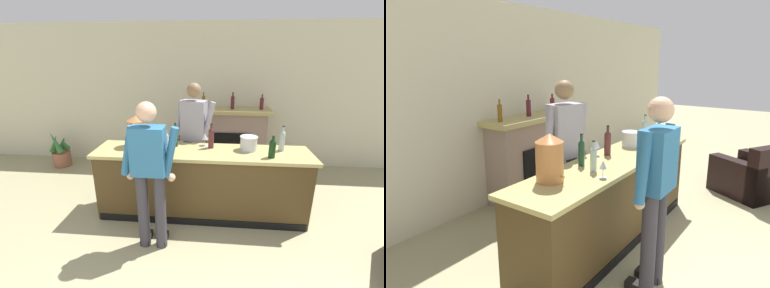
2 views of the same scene
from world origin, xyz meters
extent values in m
cube|color=beige|center=(0.00, 4.48, 1.38)|extent=(12.00, 0.07, 2.75)
cube|color=#49351A|center=(0.18, 2.55, 0.45)|extent=(2.79, 0.58, 0.91)
cube|color=tan|center=(0.18, 2.55, 0.93)|extent=(2.86, 0.65, 0.04)
cube|color=black|center=(0.18, 2.26, 0.05)|extent=(2.73, 0.01, 0.10)
cube|color=gray|center=(0.65, 4.23, 0.56)|extent=(1.28, 0.44, 1.13)
cube|color=black|center=(0.65, 4.00, 0.42)|extent=(0.71, 0.02, 0.72)
cube|color=tan|center=(0.65, 4.21, 1.16)|extent=(1.44, 0.52, 0.07)
cylinder|color=brown|center=(0.11, 4.21, 1.31)|extent=(0.06, 0.06, 0.22)
cylinder|color=brown|center=(0.11, 4.21, 1.46)|extent=(0.02, 0.02, 0.07)
cylinder|color=#4D1721|center=(0.65, 4.21, 1.32)|extent=(0.07, 0.07, 0.23)
cylinder|color=#4D1721|center=(0.65, 4.21, 1.47)|extent=(0.03, 0.03, 0.08)
cylinder|color=#5A1C24|center=(1.19, 4.21, 1.30)|extent=(0.07, 0.07, 0.21)
cylinder|color=#5A1C24|center=(1.19, 4.21, 1.44)|extent=(0.03, 0.03, 0.07)
cylinder|color=#8F5841|center=(-2.77, 3.98, 0.15)|extent=(0.35, 0.35, 0.30)
cylinder|color=#332319|center=(-2.77, 3.98, 0.29)|extent=(0.31, 0.31, 0.02)
cone|color=#347137|center=(-2.67, 4.00, 0.46)|extent=(0.16, 0.30, 0.32)
cone|color=#2C7231|center=(-2.75, 4.07, 0.46)|extent=(0.25, 0.16, 0.31)
cone|color=#33692B|center=(-2.87, 3.97, 0.47)|extent=(0.16, 0.33, 0.35)
cone|color=#336C37|center=(-2.76, 3.85, 0.54)|extent=(0.28, 0.14, 0.45)
cylinder|color=#39353E|center=(-0.25, 1.84, 0.47)|extent=(0.13, 0.13, 0.94)
cube|color=black|center=(-0.24, 1.91, 0.04)|extent=(0.10, 0.24, 0.07)
cylinder|color=#39353E|center=(-0.45, 1.84, 0.47)|extent=(0.13, 0.13, 0.94)
cube|color=black|center=(-0.44, 1.91, 0.04)|extent=(0.10, 0.24, 0.07)
cube|color=#2D6896|center=(-0.35, 1.84, 1.20)|extent=(0.36, 0.22, 0.53)
cylinder|color=#2D6896|center=(-0.11, 1.86, 1.18)|extent=(0.20, 0.08, 0.57)
sphere|color=#D8A584|center=(-0.11, 1.88, 0.88)|extent=(0.09, 0.09, 0.09)
cylinder|color=#2D6896|center=(-0.57, 1.86, 1.18)|extent=(0.20, 0.08, 0.57)
sphere|color=#D8A584|center=(-0.57, 1.88, 0.88)|extent=(0.09, 0.09, 0.09)
sphere|color=#D8A584|center=(-0.35, 1.84, 1.61)|extent=(0.21, 0.21, 0.21)
cylinder|color=#383A42|center=(-0.07, 3.10, 0.46)|extent=(0.13, 0.13, 0.93)
cube|color=black|center=(-0.09, 3.03, 0.04)|extent=(0.15, 0.26, 0.07)
cylinder|color=#383A42|center=(0.12, 3.06, 0.46)|extent=(0.13, 0.13, 0.93)
cube|color=black|center=(0.11, 2.99, 0.04)|extent=(0.15, 0.26, 0.07)
cube|color=#9793A4|center=(0.02, 3.08, 1.23)|extent=(0.40, 0.29, 0.60)
cylinder|color=#9793A4|center=(-0.20, 3.11, 1.25)|extent=(0.20, 0.08, 0.57)
sphere|color=olive|center=(-0.21, 3.09, 0.95)|extent=(0.09, 0.09, 0.09)
cylinder|color=#9793A4|center=(0.24, 3.01, 1.25)|extent=(0.20, 0.08, 0.57)
sphere|color=olive|center=(0.24, 2.99, 0.95)|extent=(0.09, 0.09, 0.09)
sphere|color=olive|center=(0.02, 3.08, 1.68)|extent=(0.21, 0.21, 0.21)
cylinder|color=#B8723D|center=(-0.73, 2.67, 1.13)|extent=(0.25, 0.25, 0.36)
cone|color=#B8723D|center=(-0.73, 2.67, 1.35)|extent=(0.25, 0.25, 0.07)
cylinder|color=#B29333|center=(-0.73, 2.53, 1.02)|extent=(0.02, 0.04, 0.02)
cylinder|color=silver|center=(0.79, 2.65, 1.04)|extent=(0.22, 0.22, 0.18)
cylinder|color=silver|center=(0.79, 2.65, 1.13)|extent=(0.23, 0.23, 0.01)
cylinder|color=#9CB1B3|center=(1.22, 2.66, 1.07)|extent=(0.07, 0.07, 0.23)
sphere|color=#9CB1B3|center=(1.22, 2.66, 1.19)|extent=(0.07, 0.07, 0.07)
cylinder|color=#9CB1B3|center=(1.22, 2.66, 1.23)|extent=(0.03, 0.03, 0.09)
cylinder|color=black|center=(1.22, 2.66, 1.28)|extent=(0.03, 0.03, 0.01)
cylinder|color=#9EB7B1|center=(-0.28, 2.51, 1.06)|extent=(0.06, 0.06, 0.21)
sphere|color=#9EB7B1|center=(-0.28, 2.51, 1.16)|extent=(0.06, 0.06, 0.06)
cylinder|color=#9EB7B1|center=(-0.28, 2.51, 1.21)|extent=(0.03, 0.03, 0.08)
cylinder|color=black|center=(-0.28, 2.51, 1.25)|extent=(0.03, 0.03, 0.01)
cylinder|color=#173A26|center=(-0.19, 2.71, 1.07)|extent=(0.06, 0.06, 0.23)
sphere|color=#173A26|center=(-0.19, 2.71, 1.18)|extent=(0.06, 0.06, 0.06)
cylinder|color=#173A26|center=(-0.19, 2.71, 1.23)|extent=(0.03, 0.03, 0.09)
cylinder|color=black|center=(-0.19, 2.71, 1.28)|extent=(0.03, 0.03, 0.01)
cylinder|color=black|center=(1.05, 2.40, 1.05)|extent=(0.08, 0.08, 0.19)
sphere|color=black|center=(1.05, 2.40, 1.14)|extent=(0.08, 0.08, 0.08)
cylinder|color=black|center=(1.05, 2.40, 1.18)|extent=(0.03, 0.03, 0.07)
cylinder|color=black|center=(1.05, 2.40, 1.22)|extent=(0.04, 0.04, 0.01)
cylinder|color=#4E2223|center=(0.29, 2.69, 1.07)|extent=(0.08, 0.08, 0.24)
sphere|color=#4E2223|center=(0.29, 2.69, 1.19)|extent=(0.07, 0.07, 0.07)
cylinder|color=#4E2223|center=(0.29, 2.69, 1.23)|extent=(0.03, 0.03, 0.09)
cylinder|color=black|center=(0.29, 2.69, 1.29)|extent=(0.03, 0.03, 0.01)
cylinder|color=silver|center=(-0.38, 2.34, 0.96)|extent=(0.07, 0.07, 0.01)
cylinder|color=silver|center=(-0.38, 2.34, 1.00)|extent=(0.01, 0.01, 0.08)
cone|color=silver|center=(-0.38, 2.34, 1.08)|extent=(0.07, 0.07, 0.08)
cylinder|color=silver|center=(0.21, 2.78, 0.96)|extent=(0.08, 0.08, 0.01)
cylinder|color=silver|center=(0.21, 2.78, 1.00)|extent=(0.01, 0.01, 0.08)
cone|color=silver|center=(0.21, 2.78, 1.08)|extent=(0.08, 0.08, 0.09)
camera|label=1|loc=(0.35, -0.62, 2.14)|focal=24.00mm
camera|label=2|loc=(-2.92, 0.83, 2.01)|focal=32.00mm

